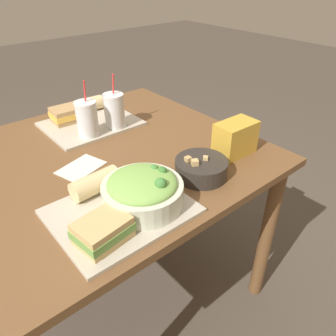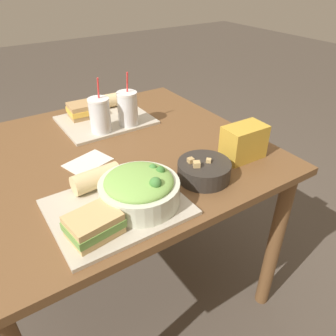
{
  "view_description": "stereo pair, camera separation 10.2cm",
  "coord_description": "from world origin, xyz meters",
  "px_view_note": "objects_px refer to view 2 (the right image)",
  "views": [
    {
      "loc": [
        -0.51,
        -0.98,
        1.41
      ],
      "look_at": [
        0.05,
        -0.33,
        0.86
      ],
      "focal_mm": 35.0,
      "sensor_mm": 36.0,
      "label": 1
    },
    {
      "loc": [
        -0.43,
        -1.05,
        1.41
      ],
      "look_at": [
        0.05,
        -0.33,
        0.86
      ],
      "focal_mm": 35.0,
      "sensor_mm": 36.0,
      "label": 2
    }
  ],
  "objects_px": {
    "soup_bowl": "(204,170)",
    "sandwich_far": "(83,110)",
    "drink_cup_red": "(128,109)",
    "chip_bag": "(244,142)",
    "drink_cup_dark": "(100,116)",
    "napkin_folded": "(88,162)",
    "baguette_near": "(97,178)",
    "salad_bowl": "(140,188)",
    "baguette_far": "(107,101)",
    "sandwich_near": "(94,225)"
  },
  "relations": [
    {
      "from": "chip_bag",
      "to": "napkin_folded",
      "type": "distance_m",
      "value": 0.58
    },
    {
      "from": "soup_bowl",
      "to": "sandwich_near",
      "type": "xyz_separation_m",
      "value": [
        -0.42,
        -0.06,
        0.01
      ]
    },
    {
      "from": "baguette_far",
      "to": "napkin_folded",
      "type": "xyz_separation_m",
      "value": [
        -0.27,
        -0.42,
        -0.04
      ]
    },
    {
      "from": "soup_bowl",
      "to": "chip_bag",
      "type": "relative_size",
      "value": 1.13
    },
    {
      "from": "baguette_near",
      "to": "drink_cup_red",
      "type": "xyz_separation_m",
      "value": [
        0.3,
        0.37,
        0.04
      ]
    },
    {
      "from": "salad_bowl",
      "to": "sandwich_near",
      "type": "distance_m",
      "value": 0.18
    },
    {
      "from": "salad_bowl",
      "to": "sandwich_near",
      "type": "relative_size",
      "value": 1.59
    },
    {
      "from": "napkin_folded",
      "to": "sandwich_near",
      "type": "bearing_deg",
      "value": -108.65
    },
    {
      "from": "sandwich_near",
      "to": "baguette_near",
      "type": "xyz_separation_m",
      "value": [
        0.09,
        0.2,
        0.0
      ]
    },
    {
      "from": "chip_bag",
      "to": "drink_cup_dark",
      "type": "bearing_deg",
      "value": 128.87
    },
    {
      "from": "sandwich_far",
      "to": "baguette_far",
      "type": "distance_m",
      "value": 0.14
    },
    {
      "from": "baguette_near",
      "to": "baguette_far",
      "type": "bearing_deg",
      "value": -30.39
    },
    {
      "from": "baguette_near",
      "to": "baguette_far",
      "type": "height_order",
      "value": "same"
    },
    {
      "from": "napkin_folded",
      "to": "drink_cup_dark",
      "type": "bearing_deg",
      "value": 53.82
    },
    {
      "from": "baguette_near",
      "to": "sandwich_far",
      "type": "bearing_deg",
      "value": -20.11
    },
    {
      "from": "sandwich_far",
      "to": "sandwich_near",
      "type": "bearing_deg",
      "value": -106.43
    },
    {
      "from": "napkin_folded",
      "to": "chip_bag",
      "type": "bearing_deg",
      "value": -29.34
    },
    {
      "from": "sandwich_far",
      "to": "baguette_far",
      "type": "height_order",
      "value": "same"
    },
    {
      "from": "sandwich_near",
      "to": "napkin_folded",
      "type": "xyz_separation_m",
      "value": [
        0.13,
        0.37,
        -0.04
      ]
    },
    {
      "from": "drink_cup_dark",
      "to": "soup_bowl",
      "type": "bearing_deg",
      "value": -73.11
    },
    {
      "from": "soup_bowl",
      "to": "napkin_folded",
      "type": "xyz_separation_m",
      "value": [
        -0.29,
        0.31,
        -0.03
      ]
    },
    {
      "from": "baguette_near",
      "to": "drink_cup_dark",
      "type": "xyz_separation_m",
      "value": [
        0.17,
        0.37,
        0.04
      ]
    },
    {
      "from": "chip_bag",
      "to": "napkin_folded",
      "type": "relative_size",
      "value": 0.87
    },
    {
      "from": "drink_cup_red",
      "to": "chip_bag",
      "type": "height_order",
      "value": "drink_cup_red"
    },
    {
      "from": "baguette_near",
      "to": "napkin_folded",
      "type": "bearing_deg",
      "value": -14.12
    },
    {
      "from": "baguette_near",
      "to": "salad_bowl",
      "type": "bearing_deg",
      "value": -155.76
    },
    {
      "from": "baguette_far",
      "to": "napkin_folded",
      "type": "height_order",
      "value": "baguette_far"
    },
    {
      "from": "napkin_folded",
      "to": "baguette_near",
      "type": "bearing_deg",
      "value": -100.65
    },
    {
      "from": "baguette_far",
      "to": "drink_cup_red",
      "type": "bearing_deg",
      "value": -176.75
    },
    {
      "from": "drink_cup_dark",
      "to": "baguette_near",
      "type": "bearing_deg",
      "value": -115.28
    },
    {
      "from": "soup_bowl",
      "to": "sandwich_near",
      "type": "height_order",
      "value": "soup_bowl"
    },
    {
      "from": "salad_bowl",
      "to": "drink_cup_dark",
      "type": "height_order",
      "value": "drink_cup_dark"
    },
    {
      "from": "salad_bowl",
      "to": "baguette_near",
      "type": "height_order",
      "value": "salad_bowl"
    },
    {
      "from": "drink_cup_red",
      "to": "chip_bag",
      "type": "xyz_separation_m",
      "value": [
        0.23,
        -0.47,
        -0.02
      ]
    },
    {
      "from": "soup_bowl",
      "to": "chip_bag",
      "type": "height_order",
      "value": "chip_bag"
    },
    {
      "from": "sandwich_far",
      "to": "chip_bag",
      "type": "height_order",
      "value": "chip_bag"
    },
    {
      "from": "salad_bowl",
      "to": "sandwich_far",
      "type": "bearing_deg",
      "value": 82.63
    },
    {
      "from": "baguette_near",
      "to": "chip_bag",
      "type": "distance_m",
      "value": 0.54
    },
    {
      "from": "salad_bowl",
      "to": "drink_cup_dark",
      "type": "xyz_separation_m",
      "value": [
        0.1,
        0.51,
        0.02
      ]
    },
    {
      "from": "soup_bowl",
      "to": "drink_cup_red",
      "type": "distance_m",
      "value": 0.51
    },
    {
      "from": "sandwich_near",
      "to": "baguette_far",
      "type": "relative_size",
      "value": 1.1
    },
    {
      "from": "drink_cup_dark",
      "to": "drink_cup_red",
      "type": "relative_size",
      "value": 0.99
    },
    {
      "from": "drink_cup_red",
      "to": "baguette_far",
      "type": "bearing_deg",
      "value": 90.09
    },
    {
      "from": "baguette_far",
      "to": "drink_cup_red",
      "type": "relative_size",
      "value": 0.6
    },
    {
      "from": "soup_bowl",
      "to": "sandwich_far",
      "type": "xyz_separation_m",
      "value": [
        -0.16,
        0.69,
        0.01
      ]
    },
    {
      "from": "sandwich_near",
      "to": "baguette_far",
      "type": "height_order",
      "value": "same"
    },
    {
      "from": "sandwich_far",
      "to": "salad_bowl",
      "type": "bearing_deg",
      "value": -94.82
    },
    {
      "from": "salad_bowl",
      "to": "drink_cup_red",
      "type": "bearing_deg",
      "value": 66.03
    },
    {
      "from": "baguette_far",
      "to": "napkin_folded",
      "type": "distance_m",
      "value": 0.5
    },
    {
      "from": "baguette_far",
      "to": "sandwich_far",
      "type": "bearing_deg",
      "value": 109.78
    }
  ]
}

